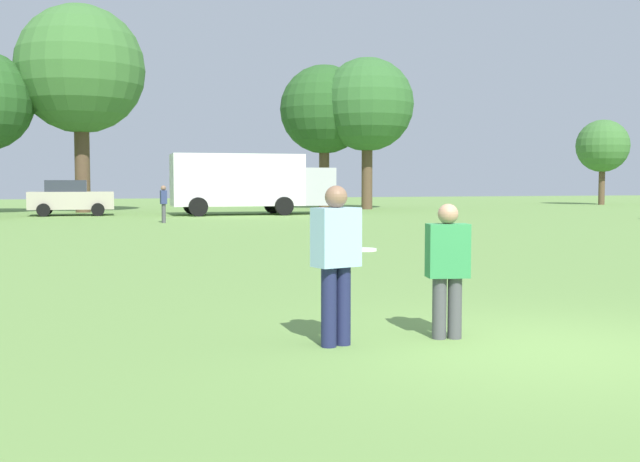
{
  "coord_description": "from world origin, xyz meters",
  "views": [
    {
      "loc": [
        -4.58,
        -6.6,
        1.71
      ],
      "look_at": [
        -1.57,
        2.63,
        1.08
      ],
      "focal_mm": 42.7,
      "sensor_mm": 36.0,
      "label": 1
    }
  ],
  "objects_px": {
    "player_thrower": "(336,256)",
    "box_truck": "(249,182)",
    "bystander_sideline_watcher": "(164,202)",
    "player_defender": "(448,264)",
    "frisbee": "(364,250)",
    "parked_car_center": "(70,198)"
  },
  "relations": [
    {
      "from": "player_thrower",
      "to": "box_truck",
      "type": "distance_m",
      "value": 32.56
    },
    {
      "from": "box_truck",
      "to": "bystander_sideline_watcher",
      "type": "xyz_separation_m",
      "value": [
        -5.23,
        -6.87,
        -0.86
      ]
    },
    {
      "from": "player_defender",
      "to": "box_truck",
      "type": "xyz_separation_m",
      "value": [
        5.01,
        31.96,
        0.93
      ]
    },
    {
      "from": "player_defender",
      "to": "player_thrower",
      "type": "bearing_deg",
      "value": 178.91
    },
    {
      "from": "player_defender",
      "to": "frisbee",
      "type": "xyz_separation_m",
      "value": [
        -0.9,
        0.18,
        0.16
      ]
    },
    {
      "from": "bystander_sideline_watcher",
      "to": "frisbee",
      "type": "bearing_deg",
      "value": -91.57
    },
    {
      "from": "frisbee",
      "to": "box_truck",
      "type": "height_order",
      "value": "box_truck"
    },
    {
      "from": "parked_car_center",
      "to": "box_truck",
      "type": "relative_size",
      "value": 0.5
    },
    {
      "from": "frisbee",
      "to": "bystander_sideline_watcher",
      "type": "bearing_deg",
      "value": 88.43
    },
    {
      "from": "player_defender",
      "to": "parked_car_center",
      "type": "distance_m",
      "value": 33.97
    },
    {
      "from": "player_thrower",
      "to": "bystander_sideline_watcher",
      "type": "height_order",
      "value": "player_thrower"
    },
    {
      "from": "player_defender",
      "to": "parked_car_center",
      "type": "bearing_deg",
      "value": 96.73
    },
    {
      "from": "box_truck",
      "to": "player_defender",
      "type": "bearing_deg",
      "value": -98.91
    },
    {
      "from": "player_defender",
      "to": "frisbee",
      "type": "height_order",
      "value": "player_defender"
    },
    {
      "from": "parked_car_center",
      "to": "bystander_sideline_watcher",
      "type": "relative_size",
      "value": 2.7
    },
    {
      "from": "player_thrower",
      "to": "parked_car_center",
      "type": "bearing_deg",
      "value": 94.58
    },
    {
      "from": "box_truck",
      "to": "bystander_sideline_watcher",
      "type": "bearing_deg",
      "value": -127.31
    },
    {
      "from": "player_thrower",
      "to": "bystander_sideline_watcher",
      "type": "xyz_separation_m",
      "value": [
        1.05,
        25.07,
        -0.05
      ]
    },
    {
      "from": "box_truck",
      "to": "player_thrower",
      "type": "bearing_deg",
      "value": -101.14
    },
    {
      "from": "parked_car_center",
      "to": "bystander_sideline_watcher",
      "type": "height_order",
      "value": "parked_car_center"
    },
    {
      "from": "player_thrower",
      "to": "box_truck",
      "type": "height_order",
      "value": "box_truck"
    },
    {
      "from": "box_truck",
      "to": "bystander_sideline_watcher",
      "type": "relative_size",
      "value": 5.43
    }
  ]
}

